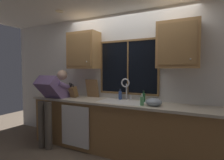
{
  "coord_description": "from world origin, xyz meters",
  "views": [
    {
      "loc": [
        1.28,
        -3.09,
        1.47
      ],
      "look_at": [
        -0.14,
        -0.3,
        1.29
      ],
      "focal_mm": 28.3,
      "sensor_mm": 36.0,
      "label": 1
    }
  ],
  "objects": [
    {
      "name": "ceiling_downlight_left",
      "position": [
        -1.06,
        -0.6,
        2.54
      ],
      "size": [
        0.14,
        0.14,
        0.01
      ],
      "primitive_type": "cylinder",
      "color": "#FFEAB2"
    },
    {
      "name": "window_frame_right",
      "position": [
        0.62,
        -0.02,
        1.52
      ],
      "size": [
        0.03,
        0.02,
        0.95
      ],
      "primitive_type": "cube",
      "color": "brown"
    },
    {
      "name": "knife_block",
      "position": [
        -1.01,
        -0.29,
        1.03
      ],
      "size": [
        0.12,
        0.18,
        0.32
      ],
      "color": "olive",
      "rests_on": "countertop"
    },
    {
      "name": "bottle_green_glass",
      "position": [
        0.39,
        -0.13,
        1.0
      ],
      "size": [
        0.06,
        0.06,
        0.2
      ],
      "color": "#1E592D",
      "rests_on": "countertop"
    },
    {
      "name": "countertop",
      "position": [
        0.0,
        -0.31,
        0.9
      ],
      "size": [
        3.6,
        0.62,
        0.04
      ],
      "primitive_type": "cube",
      "color": "beige",
      "rests_on": "lower_cabinet_run"
    },
    {
      "name": "bottle_tall_clear",
      "position": [
        -0.07,
        -0.09,
        1.0
      ],
      "size": [
        0.06,
        0.06,
        0.2
      ],
      "color": "#334C8C",
      "rests_on": "countertop"
    },
    {
      "name": "window_mullion_center",
      "position": [
        0.05,
        -0.02,
        1.52
      ],
      "size": [
        0.02,
        0.02,
        0.95
      ],
      "primitive_type": "cube",
      "color": "brown"
    },
    {
      "name": "sink",
      "position": [
        0.05,
        -0.3,
        0.82
      ],
      "size": [
        0.8,
        0.46,
        0.21
      ],
      "color": "silver",
      "rests_on": "lower_cabinet_run"
    },
    {
      "name": "dishwasher_front",
      "position": [
        -0.73,
        -0.61,
        0.46
      ],
      "size": [
        0.6,
        0.02,
        0.74
      ],
      "primitive_type": "cube",
      "color": "white"
    },
    {
      "name": "person_standing",
      "position": [
        -1.31,
        -0.58,
        0.93
      ],
      "size": [
        0.53,
        0.72,
        1.47
      ],
      "color": "#595147",
      "rests_on": "floor"
    },
    {
      "name": "window_glass",
      "position": [
        0.05,
        -0.01,
        1.52
      ],
      "size": [
        1.1,
        0.02,
        0.95
      ],
      "primitive_type": "cube",
      "color": "black"
    },
    {
      "name": "lower_cabinet_run",
      "position": [
        0.0,
        -0.29,
        0.44
      ],
      "size": [
        3.54,
        0.58,
        0.88
      ],
      "primitive_type": "cube",
      "color": "olive",
      "rests_on": "floor"
    },
    {
      "name": "back_wall",
      "position": [
        0.0,
        0.06,
        1.27
      ],
      "size": [
        5.94,
        0.12,
        2.55
      ],
      "primitive_type": "cube",
      "color": "silver",
      "rests_on": "floor"
    },
    {
      "name": "cutting_board",
      "position": [
        -0.7,
        -0.09,
        1.1
      ],
      "size": [
        0.28,
        0.1,
        0.36
      ],
      "primitive_type": "cube",
      "rotation": [
        0.21,
        0.0,
        0.0
      ],
      "color": "#997047",
      "rests_on": "countertop"
    },
    {
      "name": "window_frame_top",
      "position": [
        0.05,
        -0.02,
        2.02
      ],
      "size": [
        1.17,
        0.02,
        0.04
      ],
      "primitive_type": "cube",
      "color": "brown"
    },
    {
      "name": "soap_dispenser",
      "position": [
        0.47,
        -0.45,
        0.99
      ],
      "size": [
        0.06,
        0.07,
        0.19
      ],
      "color": "#59A566",
      "rests_on": "countertop"
    },
    {
      "name": "upper_cabinet_right",
      "position": [
        0.95,
        -0.17,
        1.86
      ],
      "size": [
        0.63,
        0.36,
        0.72
      ],
      "color": "#A87A47"
    },
    {
      "name": "upper_cabinet_left",
      "position": [
        -0.84,
        -0.17,
        1.86
      ],
      "size": [
        0.63,
        0.36,
        0.72
      ],
      "color": "#A87A47"
    },
    {
      "name": "faucet",
      "position": [
        0.06,
        -0.12,
        1.17
      ],
      "size": [
        0.18,
        0.09,
        0.4
      ],
      "color": "silver",
      "rests_on": "countertop"
    },
    {
      "name": "window_frame_bottom",
      "position": [
        0.05,
        -0.02,
        1.03
      ],
      "size": [
        1.17,
        0.02,
        0.04
      ],
      "primitive_type": "cube",
      "color": "brown"
    },
    {
      "name": "window_frame_left",
      "position": [
        -0.51,
        -0.02,
        1.52
      ],
      "size": [
        0.03,
        0.02,
        0.95
      ],
      "primitive_type": "cube",
      "color": "brown"
    },
    {
      "name": "mixing_bowl",
      "position": [
        0.63,
        -0.38,
        0.98
      ],
      "size": [
        0.25,
        0.25,
        0.13
      ],
      "primitive_type": "ellipsoid",
      "color": "#8C99A8",
      "rests_on": "countertop"
    }
  ]
}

